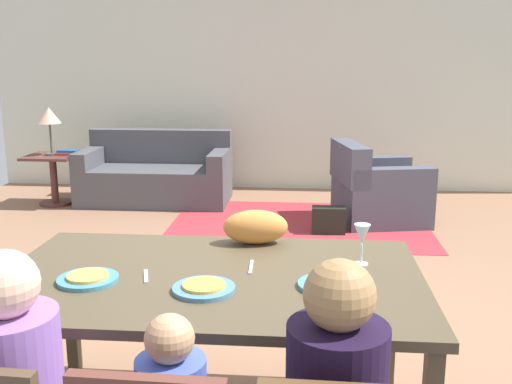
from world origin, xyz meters
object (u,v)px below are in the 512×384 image
Objects in this scene: wine_glass at (362,236)px; cat at (255,227)px; armchair at (376,191)px; table_lamp at (49,117)px; plate_near_woman at (329,285)px; book_upper at (69,151)px; side_table at (53,172)px; plate_near_man at (88,279)px; dining_table at (211,289)px; book_lower at (66,154)px; couch at (156,176)px; plate_near_child at (204,289)px; handbag at (328,220)px.

wine_glass is 0.57m from cat.
wine_glass is at bearing -97.77° from armchair.
wine_glass is at bearing -51.27° from table_lamp.
wine_glass is at bearing 61.41° from plate_near_woman.
book_upper is at bearing 123.51° from plate_near_woman.
table_lamp is at bearing 173.52° from armchair.
table_lamp is (0.00, 0.00, 0.63)m from side_table.
dining_table is at bearing 13.66° from plate_near_man.
cat reaches higher than book_upper.
cat reaches higher than side_table.
table_lamp reaches higher than book_lower.
plate_near_woman is 4.84m from couch.
side_table is 0.27m from book_lower.
cat reaches higher than dining_table.
book_upper is (-2.31, 4.31, -0.15)m from plate_near_child.
table_lamp reaches higher than plate_near_man.
table_lamp is at bearing 118.35° from cat.
wine_glass is 0.85× the size of book_upper.
handbag is at bearing -16.11° from table_lamp.
armchair is at bearing -7.53° from book_upper.
plate_near_child is at bearing -59.76° from table_lamp.
couch reaches higher than plate_near_child.
book_upper is at bearing 116.13° from cat.
cat is at bearing -68.93° from couch.
cat is at bearing 122.12° from plate_near_woman.
book_upper is 3.12m from handbag.
plate_near_man is 0.50m from plate_near_child.
wine_glass reaches higher than plate_near_man.
book_upper is at bearing 119.20° from dining_table.
dining_table is 8.16× the size of book_lower.
plate_near_child is 0.25× the size of armchair.
cat is (0.64, 0.57, 0.08)m from plate_near_man.
table_lamp is (-2.00, 4.21, 0.24)m from plate_near_man.
book_lower is 1.00× the size of book_upper.
dining_table is 9.65× the size of wine_glass.
plate_near_child is 1.34× the size of wine_glass.
handbag is at bearing -135.45° from armchair.
couch is (-1.85, 4.45, -0.47)m from plate_near_woman.
plate_near_woman is at bearing -11.45° from dining_table.
wine_glass is at bearing -89.63° from handbag.
dining_table is at bearing 168.55° from plate_near_woman.
couch is 2.30m from handbag.
book_lower is at bearing 172.90° from armchair.
handbag is (2.95, -0.92, -0.46)m from book_lower.
plate_near_man reaches higher than book_lower.
plate_near_woman is 5.08m from book_upper.
cat is (0.15, 0.63, 0.08)m from plate_near_child.
cat is 2.87m from handbag.
couch reaches higher than dining_table.
book_lower is at bearing 113.43° from plate_near_man.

